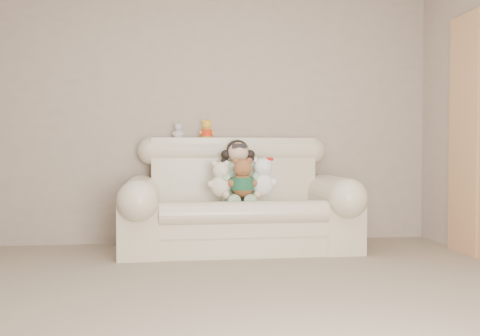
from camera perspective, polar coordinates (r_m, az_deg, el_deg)
name	(u,v)px	position (r m, az deg, el deg)	size (l,w,h in m)	color
floor	(242,317)	(3.13, 0.21, -15.11)	(5.00, 5.00, 0.00)	#7F715A
wall_back	(207,110)	(5.49, -3.46, 5.95)	(4.50, 4.50, 0.00)	tan
sofa	(238,194)	(5.02, -0.16, -2.64)	(2.10, 0.95, 1.03)	beige
door_panel	(479,133)	(5.10, 23.39, 3.28)	(0.06, 0.90, 2.10)	#A77747
seated_child	(238,171)	(5.09, -0.19, -0.29)	(0.36, 0.44, 0.60)	#2E7434
brown_teddy	(243,174)	(4.87, 0.27, -0.58)	(0.26, 0.20, 0.40)	brown
white_cat	(263,173)	(4.94, 2.34, -0.49)	(0.27, 0.20, 0.41)	white
cream_teddy	(221,175)	(4.90, -2.01, -0.75)	(0.24, 0.18, 0.37)	white
yellow_mini_bear	(207,128)	(5.33, -3.44, 4.15)	(0.14, 0.11, 0.22)	yellow
grey_mini_plush	(178,129)	(5.35, -6.36, 3.96)	(0.12, 0.09, 0.19)	#B7B6BD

